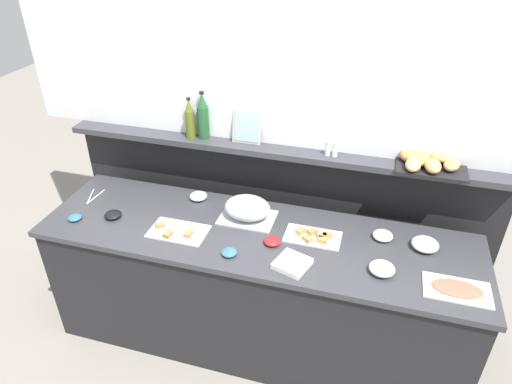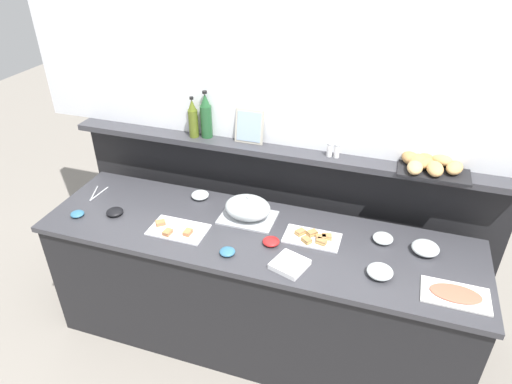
{
  "view_description": "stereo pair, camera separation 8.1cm",
  "coord_description": "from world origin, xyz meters",
  "px_view_note": "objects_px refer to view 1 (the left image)",
  "views": [
    {
      "loc": [
        0.6,
        -2.06,
        2.51
      ],
      "look_at": [
        -0.03,
        0.1,
        1.12
      ],
      "focal_mm": 31.83,
      "sensor_mm": 36.0,
      "label": 1
    },
    {
      "loc": [
        0.68,
        -2.04,
        2.51
      ],
      "look_at": [
        -0.03,
        0.1,
        1.12
      ],
      "focal_mm": 31.83,
      "sensor_mm": 36.0,
      "label": 2
    }
  ],
  "objects_px": {
    "napkin_stack": "(292,264)",
    "glass_bowl_large": "(198,196)",
    "sandwich_platter_front": "(177,231)",
    "sandwich_platter_side": "(314,236)",
    "pepper_shaker": "(335,150)",
    "serving_tongs": "(93,197)",
    "framed_picture": "(247,127)",
    "glass_bowl_small": "(383,236)",
    "wine_bottle_green": "(203,117)",
    "bread_basket": "(426,161)",
    "cold_cuts_platter": "(457,289)",
    "salt_shaker": "(328,149)",
    "condiment_bowl_cream": "(272,241)",
    "olive_oil_bottle": "(190,120)",
    "glass_bowl_medium": "(382,269)",
    "condiment_bowl_dark": "(75,218)",
    "glass_bowl_extra": "(425,245)",
    "condiment_bowl_red": "(229,252)",
    "serving_cloche": "(247,209)",
    "condiment_bowl_teal": "(113,215)"
  },
  "relations": [
    {
      "from": "glass_bowl_large",
      "to": "glass_bowl_small",
      "type": "bearing_deg",
      "value": -4.78
    },
    {
      "from": "cold_cuts_platter",
      "to": "condiment_bowl_teal",
      "type": "relative_size",
      "value": 3.11
    },
    {
      "from": "condiment_bowl_red",
      "to": "wine_bottle_green",
      "type": "relative_size",
      "value": 0.28
    },
    {
      "from": "cold_cuts_platter",
      "to": "serving_tongs",
      "type": "relative_size",
      "value": 1.76
    },
    {
      "from": "salt_shaker",
      "to": "bread_basket",
      "type": "distance_m",
      "value": 0.58
    },
    {
      "from": "glass_bowl_medium",
      "to": "serving_tongs",
      "type": "height_order",
      "value": "glass_bowl_medium"
    },
    {
      "from": "condiment_bowl_cream",
      "to": "pepper_shaker",
      "type": "height_order",
      "value": "pepper_shaker"
    },
    {
      "from": "napkin_stack",
      "to": "wine_bottle_green",
      "type": "relative_size",
      "value": 0.54
    },
    {
      "from": "condiment_bowl_cream",
      "to": "condiment_bowl_dark",
      "type": "bearing_deg",
      "value": -174.92
    },
    {
      "from": "sandwich_platter_front",
      "to": "napkin_stack",
      "type": "relative_size",
      "value": 2.01
    },
    {
      "from": "napkin_stack",
      "to": "bread_basket",
      "type": "xyz_separation_m",
      "value": [
        0.64,
        0.69,
        0.37
      ]
    },
    {
      "from": "condiment_bowl_dark",
      "to": "napkin_stack",
      "type": "xyz_separation_m",
      "value": [
        1.38,
        -0.05,
        0.0
      ]
    },
    {
      "from": "glass_bowl_large",
      "to": "pepper_shaker",
      "type": "height_order",
      "value": "pepper_shaker"
    },
    {
      "from": "condiment_bowl_teal",
      "to": "condiment_bowl_cream",
      "type": "xyz_separation_m",
      "value": [
        1.02,
        0.02,
        -0.0
      ]
    },
    {
      "from": "serving_tongs",
      "to": "framed_picture",
      "type": "xyz_separation_m",
      "value": [
        0.95,
        0.42,
        0.45
      ]
    },
    {
      "from": "condiment_bowl_dark",
      "to": "serving_cloche",
      "type": "bearing_deg",
      "value": 16.78
    },
    {
      "from": "framed_picture",
      "to": "glass_bowl_large",
      "type": "bearing_deg",
      "value": -137.72
    },
    {
      "from": "cold_cuts_platter",
      "to": "glass_bowl_large",
      "type": "distance_m",
      "value": 1.63
    },
    {
      "from": "glass_bowl_small",
      "to": "wine_bottle_green",
      "type": "bearing_deg",
      "value": 164.85
    },
    {
      "from": "glass_bowl_small",
      "to": "condiment_bowl_dark",
      "type": "relative_size",
      "value": 1.39
    },
    {
      "from": "cold_cuts_platter",
      "to": "pepper_shaker",
      "type": "bearing_deg",
      "value": 139.06
    },
    {
      "from": "condiment_bowl_red",
      "to": "salt_shaker",
      "type": "bearing_deg",
      "value": 58.93
    },
    {
      "from": "olive_oil_bottle",
      "to": "sandwich_platter_front",
      "type": "bearing_deg",
      "value": -77.33
    },
    {
      "from": "sandwich_platter_front",
      "to": "wine_bottle_green",
      "type": "xyz_separation_m",
      "value": [
        -0.05,
        0.61,
        0.48
      ]
    },
    {
      "from": "sandwich_platter_front",
      "to": "glass_bowl_small",
      "type": "relative_size",
      "value": 2.94
    },
    {
      "from": "sandwich_platter_front",
      "to": "condiment_bowl_cream",
      "type": "distance_m",
      "value": 0.57
    },
    {
      "from": "glass_bowl_medium",
      "to": "condiment_bowl_cream",
      "type": "height_order",
      "value": "glass_bowl_medium"
    },
    {
      "from": "glass_bowl_small",
      "to": "bread_basket",
      "type": "height_order",
      "value": "bread_basket"
    },
    {
      "from": "sandwich_platter_front",
      "to": "serving_cloche",
      "type": "bearing_deg",
      "value": 35.34
    },
    {
      "from": "glass_bowl_extra",
      "to": "serving_tongs",
      "type": "relative_size",
      "value": 0.81
    },
    {
      "from": "glass_bowl_small",
      "to": "glass_bowl_extra",
      "type": "relative_size",
      "value": 0.77
    },
    {
      "from": "condiment_bowl_teal",
      "to": "serving_tongs",
      "type": "distance_m",
      "value": 0.3
    },
    {
      "from": "condiment_bowl_cream",
      "to": "condiment_bowl_red",
      "type": "xyz_separation_m",
      "value": [
        -0.21,
        -0.16,
        -0.0
      ]
    },
    {
      "from": "glass_bowl_medium",
      "to": "wine_bottle_green",
      "type": "xyz_separation_m",
      "value": [
        -1.23,
        0.63,
        0.46
      ]
    },
    {
      "from": "napkin_stack",
      "to": "cold_cuts_platter",
      "type": "bearing_deg",
      "value": 3.14
    },
    {
      "from": "glass_bowl_medium",
      "to": "glass_bowl_small",
      "type": "distance_m",
      "value": 0.3
    },
    {
      "from": "sandwich_platter_side",
      "to": "pepper_shaker",
      "type": "distance_m",
      "value": 0.55
    },
    {
      "from": "napkin_stack",
      "to": "glass_bowl_large",
      "type": "bearing_deg",
      "value": 147.04
    },
    {
      "from": "condiment_bowl_red",
      "to": "pepper_shaker",
      "type": "height_order",
      "value": "pepper_shaker"
    },
    {
      "from": "sandwich_platter_front",
      "to": "napkin_stack",
      "type": "distance_m",
      "value": 0.73
    },
    {
      "from": "glass_bowl_large",
      "to": "cold_cuts_platter",
      "type": "bearing_deg",
      "value": -15.38
    },
    {
      "from": "sandwich_platter_front",
      "to": "olive_oil_bottle",
      "type": "xyz_separation_m",
      "value": [
        -0.13,
        0.58,
        0.46
      ]
    },
    {
      "from": "condiment_bowl_red",
      "to": "pepper_shaker",
      "type": "xyz_separation_m",
      "value": [
        0.46,
        0.69,
        0.37
      ]
    },
    {
      "from": "sandwich_platter_front",
      "to": "salt_shaker",
      "type": "bearing_deg",
      "value": 36.76
    },
    {
      "from": "salt_shaker",
      "to": "condiment_bowl_cream",
      "type": "bearing_deg",
      "value": -111.72
    },
    {
      "from": "pepper_shaker",
      "to": "bread_basket",
      "type": "bearing_deg",
      "value": 0.86
    },
    {
      "from": "serving_tongs",
      "to": "olive_oil_bottle",
      "type": "height_order",
      "value": "olive_oil_bottle"
    },
    {
      "from": "condiment_bowl_cream",
      "to": "salt_shaker",
      "type": "distance_m",
      "value": 0.67
    },
    {
      "from": "glass_bowl_medium",
      "to": "glass_bowl_small",
      "type": "xyz_separation_m",
      "value": [
        -0.01,
        0.3,
        -0.0
      ]
    },
    {
      "from": "condiment_bowl_dark",
      "to": "napkin_stack",
      "type": "height_order",
      "value": "napkin_stack"
    }
  ]
}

